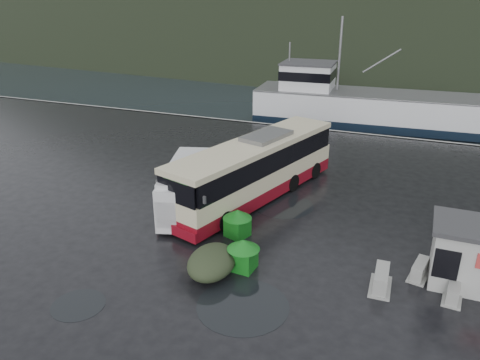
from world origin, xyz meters
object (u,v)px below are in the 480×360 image
at_px(white_van, 189,210).
at_px(fishing_trawler, 366,111).
at_px(jersey_barrier_a, 418,277).
at_px(jersey_barrier_c, 452,299).
at_px(coach_bus, 255,197).
at_px(ticket_kiosk, 468,283).
at_px(waste_bin_left, 243,269).
at_px(waste_bin_right, 237,236).
at_px(dome_tent, 212,273).
at_px(jersey_barrier_b, 380,288).

xyz_separation_m(white_van, fishing_trawler, (6.23, 26.66, 0.00)).
bearing_deg(jersey_barrier_a, jersey_barrier_c, -41.87).
height_order(coach_bus, ticket_kiosk, coach_bus).
relative_size(waste_bin_left, jersey_barrier_c, 1.02).
relative_size(waste_bin_right, dome_tent, 0.51).
height_order(white_van, fishing_trawler, fishing_trawler).
xyz_separation_m(waste_bin_right, ticket_kiosk, (10.52, -0.29, 0.00)).
bearing_deg(jersey_barrier_a, waste_bin_right, 176.52).
bearing_deg(coach_bus, waste_bin_right, -63.78).
xyz_separation_m(jersey_barrier_c, fishing_trawler, (-7.21, 30.08, 0.00)).
bearing_deg(dome_tent, ticket_kiosk, 17.11).
bearing_deg(white_van, dome_tent, -70.52).
distance_m(dome_tent, jersey_barrier_b, 7.09).
bearing_deg(fishing_trawler, ticket_kiosk, -77.49).
distance_m(waste_bin_right, dome_tent, 3.48).
height_order(dome_tent, ticket_kiosk, ticket_kiosk).
distance_m(coach_bus, jersey_barrier_a, 10.71).
distance_m(ticket_kiosk, jersey_barrier_c, 1.53).
bearing_deg(waste_bin_right, jersey_barrier_c, -9.65).
height_order(waste_bin_left, fishing_trawler, fishing_trawler).
bearing_deg(white_van, coach_bus, 30.36).
xyz_separation_m(coach_bus, fishing_trawler, (3.40, 23.66, 0.00)).
bearing_deg(jersey_barrier_c, ticket_kiosk, 64.39).
xyz_separation_m(coach_bus, jersey_barrier_c, (10.62, -6.43, 0.00)).
bearing_deg(dome_tent, waste_bin_right, 92.99).
height_order(dome_tent, jersey_barrier_a, dome_tent).
distance_m(white_van, fishing_trawler, 27.38).
distance_m(white_van, jersey_barrier_a, 12.36).
height_order(white_van, ticket_kiosk, white_van).
bearing_deg(waste_bin_left, jersey_barrier_c, 6.56).
bearing_deg(waste_bin_right, jersey_barrier_b, -15.42).
height_order(jersey_barrier_c, fishing_trawler, fishing_trawler).
distance_m(white_van, jersey_barrier_b, 11.32).
bearing_deg(jersey_barrier_c, jersey_barrier_a, 138.13).
height_order(ticket_kiosk, jersey_barrier_a, ticket_kiosk).
distance_m(white_van, ticket_kiosk, 14.25).
distance_m(waste_bin_right, jersey_barrier_c, 10.00).
xyz_separation_m(waste_bin_left, fishing_trawler, (1.31, 31.06, 0.00)).
relative_size(waste_bin_right, jersey_barrier_b, 0.85).
relative_size(waste_bin_left, waste_bin_right, 1.00).
bearing_deg(jersey_barrier_b, fishing_trawler, 98.37).
height_order(jersey_barrier_a, jersey_barrier_c, jersey_barrier_a).
height_order(waste_bin_right, dome_tent, waste_bin_right).
relative_size(coach_bus, jersey_barrier_a, 8.94).
bearing_deg(white_van, fishing_trawler, 60.50).
relative_size(white_van, jersey_barrier_a, 4.50).
bearing_deg(waste_bin_left, jersey_barrier_b, 6.86).
xyz_separation_m(waste_bin_left, jersey_barrier_a, (7.24, 2.14, 0.00)).
distance_m(ticket_kiosk, fishing_trawler, 29.76).
bearing_deg(white_van, ticket_kiosk, -24.58).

